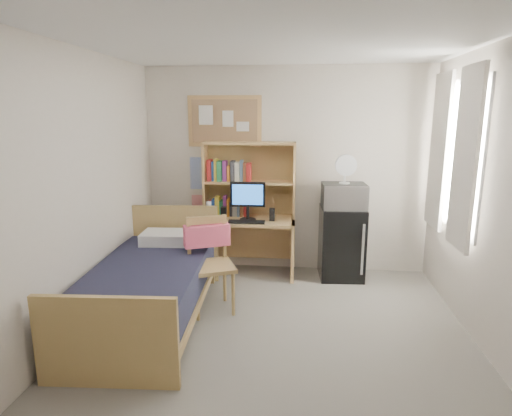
# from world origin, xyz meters

# --- Properties ---
(floor) EXTENTS (3.60, 4.20, 0.02)m
(floor) POSITION_xyz_m (0.00, 0.00, -0.01)
(floor) COLOR gray
(floor) RESTS_ON ground
(ceiling) EXTENTS (3.60, 4.20, 0.02)m
(ceiling) POSITION_xyz_m (0.00, 0.00, 2.60)
(ceiling) COLOR white
(ceiling) RESTS_ON wall_back
(wall_back) EXTENTS (3.60, 0.04, 2.60)m
(wall_back) POSITION_xyz_m (0.00, 2.10, 1.30)
(wall_back) COLOR silver
(wall_back) RESTS_ON floor
(wall_front) EXTENTS (3.60, 0.04, 2.60)m
(wall_front) POSITION_xyz_m (0.00, -2.10, 1.30)
(wall_front) COLOR silver
(wall_front) RESTS_ON floor
(wall_left) EXTENTS (0.04, 4.20, 2.60)m
(wall_left) POSITION_xyz_m (-1.80, 0.00, 1.30)
(wall_left) COLOR silver
(wall_left) RESTS_ON floor
(wall_right) EXTENTS (0.04, 4.20, 2.60)m
(wall_right) POSITION_xyz_m (1.80, 0.00, 1.30)
(wall_right) COLOR silver
(wall_right) RESTS_ON floor
(window_unit) EXTENTS (0.10, 1.40, 1.70)m
(window_unit) POSITION_xyz_m (1.75, 1.20, 1.60)
(window_unit) COLOR white
(window_unit) RESTS_ON wall_right
(curtain_left) EXTENTS (0.04, 0.55, 1.70)m
(curtain_left) POSITION_xyz_m (1.72, 0.80, 1.60)
(curtain_left) COLOR white
(curtain_left) RESTS_ON wall_right
(curtain_right) EXTENTS (0.04, 0.55, 1.70)m
(curtain_right) POSITION_xyz_m (1.72, 1.60, 1.60)
(curtain_right) COLOR white
(curtain_right) RESTS_ON wall_right
(bulletin_board) EXTENTS (0.94, 0.03, 0.64)m
(bulletin_board) POSITION_xyz_m (-0.78, 2.08, 1.92)
(bulletin_board) COLOR #A07B54
(bulletin_board) RESTS_ON wall_back
(poster_wave) EXTENTS (0.30, 0.01, 0.42)m
(poster_wave) POSITION_xyz_m (-1.10, 2.09, 1.25)
(poster_wave) COLOR #2A4EAB
(poster_wave) RESTS_ON wall_back
(poster_japan) EXTENTS (0.28, 0.01, 0.36)m
(poster_japan) POSITION_xyz_m (-1.10, 2.09, 0.78)
(poster_japan) COLOR red
(poster_japan) RESTS_ON wall_back
(desk) EXTENTS (1.17, 0.60, 0.73)m
(desk) POSITION_xyz_m (-0.44, 1.79, 0.36)
(desk) COLOR tan
(desk) RESTS_ON floor
(desk_chair) EXTENTS (0.65, 0.65, 0.98)m
(desk_chair) POSITION_xyz_m (-0.69, 0.71, 0.49)
(desk_chair) COLOR tan
(desk_chair) RESTS_ON floor
(mini_fridge) EXTENTS (0.56, 0.56, 0.89)m
(mini_fridge) POSITION_xyz_m (0.72, 1.82, 0.45)
(mini_fridge) COLOR black
(mini_fridge) RESTS_ON floor
(bed) EXTENTS (1.17, 2.15, 0.57)m
(bed) POSITION_xyz_m (-1.26, 0.42, 0.29)
(bed) COLOR #1A1B2F
(bed) RESTS_ON floor
(hutch) EXTENTS (1.16, 0.32, 0.95)m
(hutch) POSITION_xyz_m (-0.45, 1.94, 1.20)
(hutch) COLOR tan
(hutch) RESTS_ON desk
(monitor) EXTENTS (0.43, 0.04, 0.46)m
(monitor) POSITION_xyz_m (-0.44, 1.73, 0.95)
(monitor) COLOR black
(monitor) RESTS_ON desk
(keyboard) EXTENTS (0.45, 0.15, 0.02)m
(keyboard) POSITION_xyz_m (-0.44, 1.59, 0.74)
(keyboard) COLOR black
(keyboard) RESTS_ON desk
(speaker_left) EXTENTS (0.07, 0.07, 0.16)m
(speaker_left) POSITION_xyz_m (-0.74, 1.72, 0.81)
(speaker_left) COLOR black
(speaker_left) RESTS_ON desk
(speaker_right) EXTENTS (0.07, 0.07, 0.16)m
(speaker_right) POSITION_xyz_m (-0.14, 1.74, 0.80)
(speaker_right) COLOR black
(speaker_right) RESTS_ON desk
(water_bottle) EXTENTS (0.07, 0.07, 0.23)m
(water_bottle) POSITION_xyz_m (-0.92, 1.68, 0.84)
(water_bottle) COLOR white
(water_bottle) RESTS_ON desk
(hoodie) EXTENTS (0.50, 0.33, 0.23)m
(hoodie) POSITION_xyz_m (-0.77, 0.89, 0.76)
(hoodie) COLOR #F75E7E
(hoodie) RESTS_ON desk_chair
(microwave) EXTENTS (0.54, 0.42, 0.30)m
(microwave) POSITION_xyz_m (0.72, 1.80, 1.04)
(microwave) COLOR silver
(microwave) RESTS_ON mini_fridge
(desk_fan) EXTENTS (0.27, 0.27, 0.32)m
(desk_fan) POSITION_xyz_m (0.72, 1.80, 1.35)
(desk_fan) COLOR white
(desk_fan) RESTS_ON microwave
(pillow) EXTENTS (0.56, 0.41, 0.13)m
(pillow) POSITION_xyz_m (-1.30, 1.17, 0.64)
(pillow) COLOR white
(pillow) RESTS_ON bed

